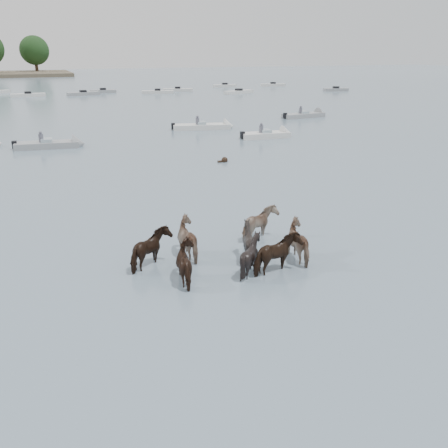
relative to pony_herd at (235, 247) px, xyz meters
name	(u,v)px	position (x,y,z in m)	size (l,w,h in m)	color
ground	(168,272)	(-2.47, 0.10, -0.58)	(400.00, 400.00, 0.00)	slate
pony_herd	(235,247)	(0.00, 0.00, 0.00)	(7.11, 4.42, 1.54)	black
swimming_pony	(224,160)	(5.74, 15.06, -0.48)	(0.72, 0.44, 0.44)	black
motorboat_b	(58,144)	(-4.44, 24.82, -0.35)	(5.47, 2.25, 1.92)	gray
motorboat_c	(210,127)	(9.92, 28.95, -0.35)	(6.18, 2.85, 1.92)	silver
motorboat_d	(273,135)	(13.37, 22.37, -0.35)	(4.91, 1.97, 1.92)	silver
motorboat_e	(309,115)	(23.54, 32.78, -0.35)	(5.75, 2.09, 1.92)	gray
distant_flotilla	(60,93)	(-0.70, 74.84, -0.32)	(104.70, 25.64, 0.93)	gray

